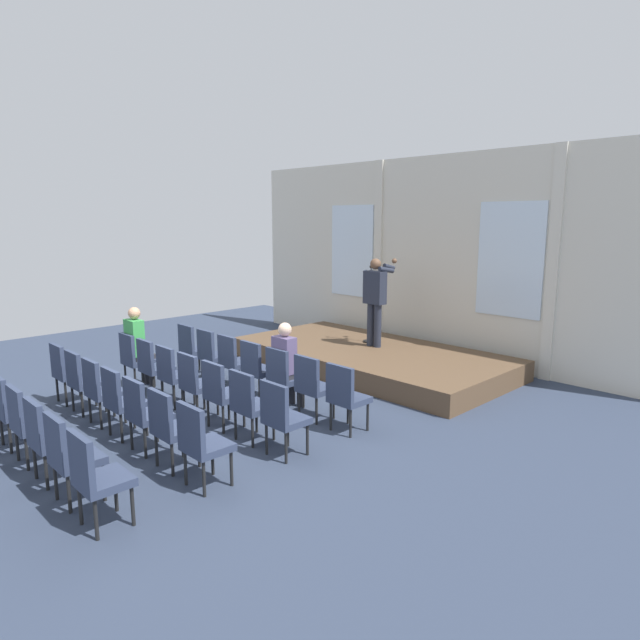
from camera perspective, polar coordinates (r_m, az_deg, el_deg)
ground_plane at (r=8.09m, az=-14.56°, el=-10.20°), size 15.04×15.04×0.00m
rear_partition at (r=11.57m, az=10.80°, el=6.44°), size 9.69×0.14×4.06m
stage_platform at (r=10.59m, az=5.24°, el=-3.92°), size 5.27×2.68×0.37m
speaker at (r=10.54m, az=5.78°, el=2.55°), size 0.52×0.69×1.71m
mic_stand at (r=10.99m, az=5.27°, el=-0.60°), size 0.28×0.28×1.56m
chair_r0_c0 at (r=10.20m, az=-13.22°, el=-2.69°), size 0.46×0.44×0.94m
chair_r0_c1 at (r=9.68m, az=-11.26°, el=-3.33°), size 0.46×0.44×0.94m
chair_r0_c2 at (r=9.16m, az=-9.07°, el=-4.04°), size 0.46×0.44×0.94m
chair_r0_c3 at (r=8.66m, az=-6.63°, el=-4.82°), size 0.46×0.44×0.94m
chair_r0_c4 at (r=8.19m, az=-3.88°, el=-5.69°), size 0.46×0.44×0.94m
audience_r0_c4 at (r=8.19m, az=-3.47°, el=-4.27°), size 0.36×0.39×1.31m
chair_r0_c5 at (r=7.73m, az=-0.80°, el=-6.65°), size 0.46×0.44×0.94m
chair_r0_c6 at (r=7.30m, az=2.67°, el=-7.69°), size 0.46×0.44×0.94m
chair_r1_c0 at (r=9.70m, az=-18.83°, el=-3.66°), size 0.46×0.44×0.94m
audience_r1_c0 at (r=9.68m, az=-18.49°, el=-2.30°), size 0.36×0.39×1.38m
chair_r1_c1 at (r=9.14m, az=-17.09°, el=-4.41°), size 0.46×0.44×0.94m
chair_r1_c2 at (r=8.60m, az=-15.13°, el=-5.25°), size 0.46×0.44×0.94m
chair_r1_c3 at (r=8.07m, az=-12.90°, el=-6.19°), size 0.46×0.44×0.94m
chair_r1_c4 at (r=7.55m, az=-10.34°, el=-7.25°), size 0.46×0.44×0.94m
chair_r1_c5 at (r=7.05m, az=-7.41°, el=-8.44°), size 0.46×0.44×0.94m
chair_r1_c6 at (r=6.58m, az=-4.03°, el=-9.79°), size 0.46×0.44×0.94m
chair_r2_c0 at (r=9.30m, az=-24.99°, el=-4.69°), size 0.46×0.44×0.94m
chair_r2_c1 at (r=8.72m, az=-23.58°, el=-5.55°), size 0.46×0.44×0.94m
chair_r2_c2 at (r=8.15m, az=-21.97°, el=-6.53°), size 0.46×0.44×0.94m
chair_r2_c3 at (r=7.58m, az=-20.10°, el=-7.66°), size 0.46×0.44×0.94m
chair_r2_c4 at (r=7.03m, az=-17.93°, el=-8.94°), size 0.46×0.44×0.94m
chair_r2_c5 at (r=6.49m, az=-15.37°, el=-10.43°), size 0.46×0.44×0.94m
chair_r2_c6 at (r=5.98m, az=-12.33°, el=-12.16°), size 0.46×0.44×0.94m
chair_r3_c2 at (r=7.83m, az=-29.53°, el=-7.84°), size 0.46×0.44×0.94m
chair_r3_c3 at (r=7.24m, az=-28.20°, el=-9.15°), size 0.46×0.44×0.94m
chair_r3_c4 at (r=6.66m, az=-26.62°, el=-10.68°), size 0.46×0.44×0.94m
chair_r3_c5 at (r=6.09m, az=-24.72°, el=-12.49°), size 0.46×0.44×0.94m
chair_r3_c6 at (r=5.53m, az=-22.41°, el=-14.65°), size 0.46×0.44×0.94m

